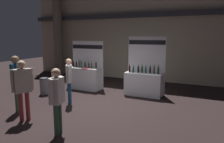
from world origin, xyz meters
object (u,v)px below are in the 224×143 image
Objects in this scene: visitor_1 at (16,79)px; visitor_3 at (23,85)px; trash_bin at (45,86)px; visitor_4 at (57,95)px; visitor_2 at (69,78)px; exhibitor_booth_1 at (144,81)px; exhibitor_booth_0 at (85,76)px.

visitor_3 is (0.83, -0.49, -0.03)m from visitor_1.
trash_bin is 4.09m from visitor_4.
trash_bin is 0.43× the size of visitor_2.
visitor_2 is 0.98× the size of visitor_4.
visitor_2 is at bearing 16.81° from visitor_4.
visitor_4 reaches higher than visitor_2.
visitor_4 is (1.45, -0.27, -0.06)m from visitor_3.
exhibitor_booth_1 is 1.47× the size of visitor_2.
visitor_4 is (1.21, -2.12, 0.03)m from visitor_2.
exhibitor_booth_0 is 3.09× the size of trash_bin.
visitor_3 is 1.05× the size of visitor_4.
visitor_2 reaches higher than trash_bin.
visitor_1 is 0.97m from visitor_3.
visitor_1 is 2.41m from visitor_4.
visitor_4 is at bearing 175.51° from visitor_2.
exhibitor_booth_1 is 1.37× the size of visitor_3.
visitor_1 is 1.03× the size of visitor_3.
visitor_4 is at bearing -42.58° from trash_bin.
visitor_1 is 1.73m from visitor_2.
visitor_1 is at bearing -131.00° from exhibitor_booth_1.
exhibitor_booth_1 reaches higher than exhibitor_booth_0.
visitor_3 is (-0.24, -1.85, 0.09)m from visitor_2.
visitor_2 is (0.74, -2.16, 0.39)m from exhibitor_booth_0.
trash_bin is at bearing 61.36° from visitor_3.
exhibitor_booth_0 is 1.87m from trash_bin.
exhibitor_booth_1 reaches higher than trash_bin.
exhibitor_booth_0 is at bearing 36.76° from visitor_3.
exhibitor_booth_0 is 1.31× the size of visitor_4.
trash_bin is 2.98m from visitor_3.
exhibitor_booth_0 is 1.24× the size of visitor_3.
exhibitor_booth_0 is 1.21× the size of visitor_1.
exhibitor_booth_0 is 4.07m from visitor_3.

